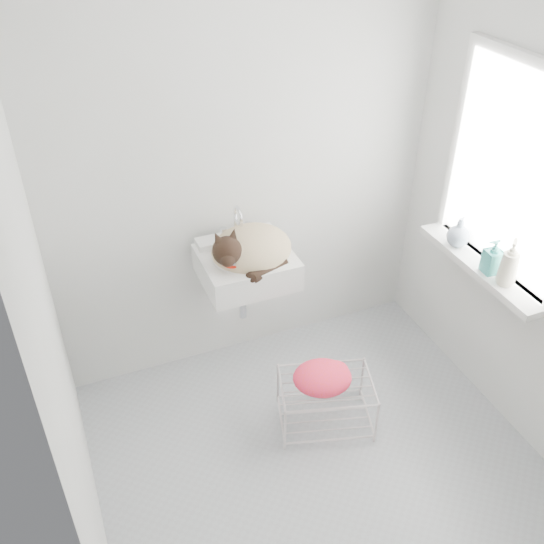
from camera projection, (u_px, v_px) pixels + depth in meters
name	position (u px, v px, depth m)	size (l,w,h in m)	color
floor	(316.00, 458.00, 3.21)	(2.20, 2.00, 0.02)	#A4A8AD
back_wall	(244.00, 163.00, 3.25)	(2.20, 0.02, 2.50)	silver
right_wall	(541.00, 210.00, 2.84)	(0.02, 2.00, 2.50)	silver
left_wall	(49.00, 327.00, 2.15)	(0.02, 2.00, 2.50)	silver
window_glass	(514.00, 173.00, 2.93)	(0.01, 0.80, 1.00)	white
window_frame	(512.00, 174.00, 2.92)	(0.04, 0.90, 1.10)	white
windowsill	(480.00, 266.00, 3.20)	(0.16, 0.88, 0.04)	white
sink	(246.00, 255.00, 3.26)	(0.49, 0.43, 0.20)	white
faucet	(234.00, 216.00, 3.31)	(0.18, 0.12, 0.18)	silver
cat	(249.00, 250.00, 3.22)	(0.46, 0.37, 0.28)	tan
wire_rack	(326.00, 402.00, 3.33)	(0.49, 0.34, 0.29)	silver
towel	(322.00, 383.00, 3.22)	(0.31, 0.22, 0.13)	#FF3700
bottle_a	(504.00, 284.00, 3.04)	(0.08, 0.08, 0.21)	white
bottle_b	(489.00, 272.00, 3.13)	(0.08, 0.09, 0.19)	teal
bottle_c	(456.00, 245.00, 3.34)	(0.12, 0.12, 0.16)	#9DACC5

